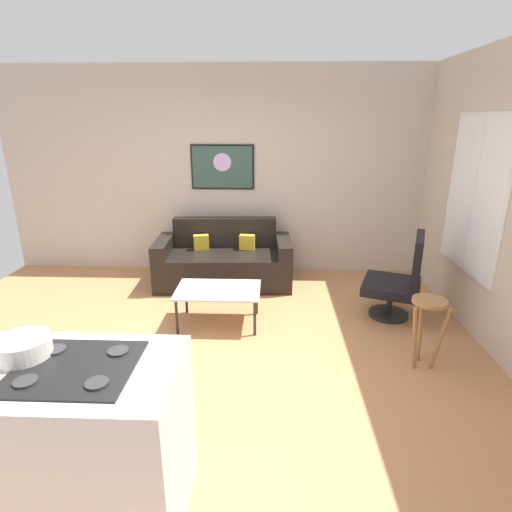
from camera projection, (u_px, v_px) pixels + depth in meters
ground at (213, 359)px, 3.85m from camera, size 6.40×6.40×0.04m
back_wall at (234, 173)px, 5.70m from camera, size 6.40×0.05×2.80m
right_wall at (512, 205)px, 3.58m from camera, size 0.05×6.40×2.80m
couch at (224, 262)px, 5.50m from camera, size 1.79×0.88×0.83m
coffee_table at (218, 292)px, 4.36m from camera, size 0.89×0.58×0.40m
armchair at (400, 280)px, 4.48m from camera, size 0.77×0.78×0.96m
bar_stool at (428, 316)px, 3.56m from camera, size 0.34×0.33×0.65m
kitchen_counter at (34, 441)px, 2.22m from camera, size 1.61×0.71×0.95m
mixing_bowl at (23, 348)px, 2.14m from camera, size 0.28×0.28×0.11m
wall_painting at (222, 167)px, 5.64m from camera, size 0.87×0.03×0.61m
window at (475, 195)px, 4.16m from camera, size 0.03×1.22×1.60m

